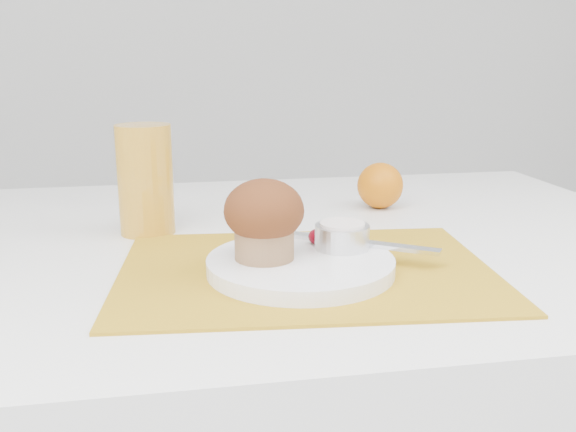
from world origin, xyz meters
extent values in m
cube|color=#BA8919|center=(0.03, -0.10, 0.75)|extent=(0.46, 0.35, 0.00)
cylinder|color=white|center=(0.02, -0.11, 0.76)|extent=(0.23, 0.23, 0.02)
cylinder|color=silver|center=(0.08, -0.08, 0.79)|extent=(0.08, 0.08, 0.03)
cylinder|color=white|center=(0.08, -0.08, 0.80)|extent=(0.07, 0.07, 0.01)
ellipsoid|color=#55020C|center=(0.05, -0.06, 0.78)|extent=(0.02, 0.02, 0.02)
ellipsoid|color=#5D0215|center=(0.07, -0.06, 0.78)|extent=(0.02, 0.02, 0.02)
cube|color=silver|center=(0.10, -0.07, 0.77)|extent=(0.18, 0.13, 0.01)
sphere|color=#D36B07|center=(0.21, 0.18, 0.79)|extent=(0.07, 0.07, 0.07)
cylinder|color=gold|center=(-0.16, 0.10, 0.83)|extent=(0.09, 0.09, 0.15)
cylinder|color=#976F49|center=(-0.02, -0.11, 0.79)|extent=(0.08, 0.08, 0.04)
ellipsoid|color=#38170A|center=(-0.02, -0.11, 0.83)|extent=(0.09, 0.09, 0.07)
camera|label=1|loc=(-0.12, -0.80, 1.00)|focal=40.00mm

